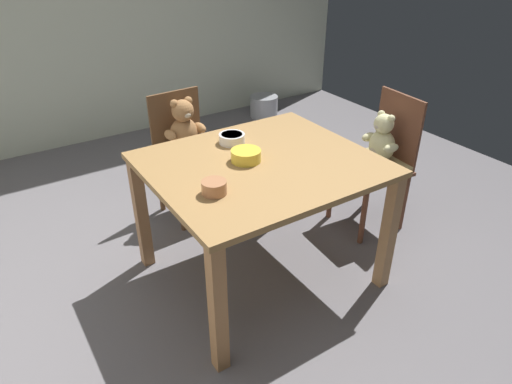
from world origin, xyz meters
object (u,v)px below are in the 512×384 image
at_px(metal_pail, 264,106).
at_px(porridge_bowl_terracotta_near_left, 214,187).
at_px(teddy_chair_near_right, 378,154).
at_px(porridge_bowl_white_far_center, 232,138).
at_px(dining_table, 261,180).
at_px(porridge_bowl_yellow_center, 246,155).
at_px(teddy_chair_far_center, 186,141).

bearing_deg(metal_pail, porridge_bowl_terracotta_near_left, -128.42).
bearing_deg(teddy_chair_near_right, porridge_bowl_white_far_center, -9.34).
relative_size(dining_table, porridge_bowl_yellow_center, 7.29).
bearing_deg(dining_table, porridge_bowl_white_far_center, 91.19).
distance_m(teddy_chair_far_center, porridge_bowl_yellow_center, 0.85).
relative_size(porridge_bowl_white_far_center, metal_pail, 0.49).
bearing_deg(dining_table, teddy_chair_far_center, 91.93).
relative_size(dining_table, porridge_bowl_terracotta_near_left, 9.85).
xyz_separation_m(porridge_bowl_white_far_center, metal_pail, (1.47, 1.86, -0.65)).
xyz_separation_m(porridge_bowl_terracotta_near_left, porridge_bowl_yellow_center, (0.30, 0.20, -0.00)).
xyz_separation_m(teddy_chair_near_right, metal_pail, (0.52, 2.10, -0.40)).
relative_size(porridge_bowl_yellow_center, metal_pail, 0.53).
bearing_deg(porridge_bowl_white_far_center, porridge_bowl_yellow_center, -103.16).
relative_size(teddy_chair_near_right, porridge_bowl_terracotta_near_left, 7.67).
xyz_separation_m(dining_table, metal_pail, (1.47, 2.15, -0.52)).
relative_size(porridge_bowl_terracotta_near_left, metal_pail, 0.39).
xyz_separation_m(porridge_bowl_yellow_center, porridge_bowl_white_far_center, (0.06, 0.24, -0.00)).
distance_m(teddy_chair_far_center, teddy_chair_near_right, 1.27).
height_order(dining_table, porridge_bowl_yellow_center, porridge_bowl_yellow_center).
distance_m(teddy_chair_far_center, metal_pail, 2.01).
bearing_deg(porridge_bowl_terracotta_near_left, teddy_chair_far_center, 72.15).
xyz_separation_m(porridge_bowl_terracotta_near_left, metal_pail, (1.83, 2.30, -0.66)).
bearing_deg(porridge_bowl_terracotta_near_left, metal_pail, 51.58).
bearing_deg(metal_pail, porridge_bowl_white_far_center, -128.38).
xyz_separation_m(teddy_chair_near_right, porridge_bowl_yellow_center, (-1.01, -0.00, 0.25)).
height_order(teddy_chair_far_center, teddy_chair_near_right, teddy_chair_near_right).
bearing_deg(teddy_chair_far_center, teddy_chair_near_right, 46.66).
distance_m(dining_table, teddy_chair_near_right, 0.95).
xyz_separation_m(dining_table, porridge_bowl_terracotta_near_left, (-0.36, -0.15, 0.14)).
xyz_separation_m(dining_table, teddy_chair_far_center, (-0.03, 0.87, -0.09)).
bearing_deg(porridge_bowl_yellow_center, teddy_chair_far_center, 87.74).
height_order(teddy_chair_near_right, porridge_bowl_white_far_center, teddy_chair_near_right).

